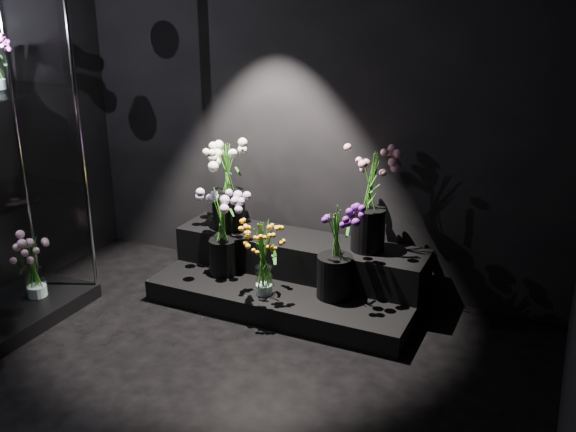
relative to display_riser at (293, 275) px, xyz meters
The scene contains 9 objects.
floor 1.61m from the display_riser, 91.02° to the right, with size 4.00×4.00×0.00m, color black.
wall_back 1.28m from the display_riser, 94.11° to the left, with size 4.00×4.00×0.00m, color black.
display_riser is the anchor object (origin of this frame).
bouquet_orange_bells 0.44m from the display_riser, 101.92° to the right, with size 0.28×0.28×0.54m.
bouquet_lilac 0.66m from the display_riser, 162.41° to the right, with size 0.39×0.39×0.69m.
bouquet_purple 0.56m from the display_riser, 22.70° to the right, with size 0.38×0.38×0.70m.
bouquet_cream_roses 0.90m from the display_riser, behind, with size 0.45×0.45×0.69m.
bouquet_pink_roses 0.88m from the display_riser, 13.85° to the left, with size 0.39×0.39×0.73m.
bouquet_case_base_pink 1.92m from the display_riser, 148.78° to the right, with size 0.42×0.42×0.46m.
Camera 1 is at (1.88, -2.49, 2.29)m, focal length 40.00 mm.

